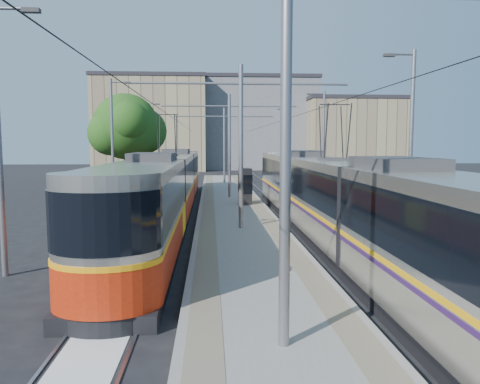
{
  "coord_description": "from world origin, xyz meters",
  "views": [
    {
      "loc": [
        -1.32,
        -12.15,
        3.97
      ],
      "look_at": [
        0.13,
        10.62,
        1.6
      ],
      "focal_mm": 35.0,
      "sensor_mm": 36.0,
      "label": 1
    }
  ],
  "objects": [
    {
      "name": "building_left",
      "position": [
        -10.0,
        60.0,
        6.92
      ],
      "size": [
        16.32,
        12.24,
        13.82
      ],
      "color": "#978D66",
      "rests_on": "ground"
    },
    {
      "name": "tram_right",
      "position": [
        3.6,
        6.26,
        1.86
      ],
      "size": [
        2.43,
        31.34,
        5.5
      ],
      "color": "black",
      "rests_on": "ground"
    },
    {
      "name": "track_arrow",
      "position": [
        -3.6,
        -3.0,
        0.01
      ],
      "size": [
        1.2,
        5.0,
        0.01
      ],
      "primitive_type": "cube",
      "color": "silver",
      "rests_on": "ground"
    },
    {
      "name": "tree",
      "position": [
        -7.04,
        22.21,
        5.09
      ],
      "size": [
        5.18,
        4.79,
        7.52
      ],
      "color": "#382314",
      "rests_on": "ground"
    },
    {
      "name": "platform",
      "position": [
        0.0,
        17.0,
        0.15
      ],
      "size": [
        4.0,
        50.0,
        0.3
      ],
      "primitive_type": "cube",
      "color": "gray",
      "rests_on": "ground"
    },
    {
      "name": "building_centre",
      "position": [
        6.0,
        64.0,
        7.11
      ],
      "size": [
        18.36,
        14.28,
        14.19
      ],
      "color": "slate",
      "rests_on": "ground"
    },
    {
      "name": "ground",
      "position": [
        0.0,
        0.0,
        0.0
      ],
      "size": [
        160.0,
        160.0,
        0.0
      ],
      "primitive_type": "plane",
      "color": "black",
      "rests_on": "ground"
    },
    {
      "name": "tactile_strip_right",
      "position": [
        1.45,
        17.0,
        0.3
      ],
      "size": [
        0.7,
        50.0,
        0.01
      ],
      "primitive_type": "cube",
      "color": "gray",
      "rests_on": "platform"
    },
    {
      "name": "street_lamps",
      "position": [
        -0.0,
        21.0,
        4.18
      ],
      "size": [
        15.18,
        38.22,
        8.0
      ],
      "color": "gray",
      "rests_on": "ground"
    },
    {
      "name": "shelter",
      "position": [
        0.78,
        16.02,
        1.45
      ],
      "size": [
        0.83,
        1.1,
        2.19
      ],
      "rotation": [
        0.0,
        0.0,
        0.24
      ],
      "color": "black",
      "rests_on": "platform"
    },
    {
      "name": "rails",
      "position": [
        0.0,
        17.0,
        0.02
      ],
      "size": [
        8.71,
        70.0,
        0.03
      ],
      "color": "gray",
      "rests_on": "ground"
    },
    {
      "name": "tram_left",
      "position": [
        -3.6,
        13.08,
        1.71
      ],
      "size": [
        2.43,
        31.96,
        5.5
      ],
      "color": "black",
      "rests_on": "ground"
    },
    {
      "name": "tactile_strip_left",
      "position": [
        -1.45,
        17.0,
        0.3
      ],
      "size": [
        0.7,
        50.0,
        0.01
      ],
      "primitive_type": "cube",
      "color": "gray",
      "rests_on": "platform"
    },
    {
      "name": "catenary",
      "position": [
        0.0,
        14.15,
        4.52
      ],
      "size": [
        9.2,
        70.0,
        7.0
      ],
      "color": "gray",
      "rests_on": "platform"
    },
    {
      "name": "building_right",
      "position": [
        20.0,
        58.0,
        5.41
      ],
      "size": [
        14.28,
        10.2,
        10.8
      ],
      "color": "#978D66",
      "rests_on": "ground"
    }
  ]
}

